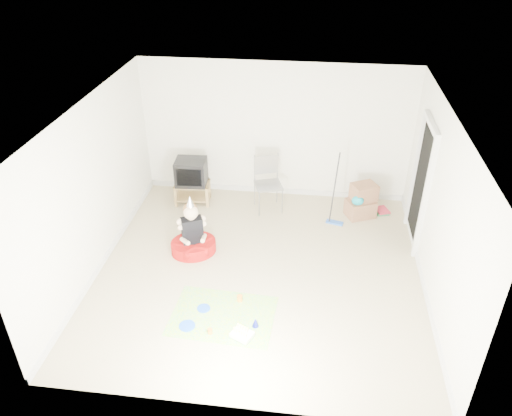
# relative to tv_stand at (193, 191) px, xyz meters

# --- Properties ---
(ground) EXTENTS (5.00, 5.00, 0.00)m
(ground) POSITION_rel_tv_stand_xyz_m (1.51, -1.93, -0.25)
(ground) COLOR #BEAF88
(ground) RESTS_ON ground
(doorway_recess) EXTENTS (0.02, 0.90, 2.05)m
(doorway_recess) POSITION_rel_tv_stand_xyz_m (3.99, -0.73, 0.78)
(doorway_recess) COLOR black
(doorway_recess) RESTS_ON ground
(tv_stand) EXTENTS (0.69, 0.47, 0.41)m
(tv_stand) POSITION_rel_tv_stand_xyz_m (0.00, 0.00, 0.00)
(tv_stand) COLOR olive
(tv_stand) RESTS_ON ground
(crt_tv) EXTENTS (0.58, 0.49, 0.48)m
(crt_tv) POSITION_rel_tv_stand_xyz_m (-0.00, 0.00, 0.40)
(crt_tv) COLOR black
(crt_tv) RESTS_ON tv_stand
(folding_chair) EXTENTS (0.59, 0.58, 1.04)m
(folding_chair) POSITION_rel_tv_stand_xyz_m (1.45, -0.07, 0.26)
(folding_chair) COLOR gray
(folding_chair) RESTS_ON ground
(cardboard_boxes) EXTENTS (0.60, 0.57, 0.62)m
(cardboard_boxes) POSITION_rel_tv_stand_xyz_m (3.16, -0.09, 0.05)
(cardboard_boxes) COLOR #8F6245
(cardboard_boxes) RESTS_ON ground
(floor_mop) EXTENTS (0.32, 0.40, 1.23)m
(floor_mop) POSITION_rel_tv_stand_xyz_m (2.69, -0.41, 0.01)
(floor_mop) COLOR blue
(floor_mop) RESTS_ON ground
(book_pile) EXTENTS (0.30, 0.34, 0.06)m
(book_pile) POSITION_rel_tv_stand_xyz_m (3.57, 0.08, -0.21)
(book_pile) COLOR #287945
(book_pile) RESTS_ON ground
(seated_woman) EXTENTS (0.97, 0.97, 1.06)m
(seated_woman) POSITION_rel_tv_stand_xyz_m (0.38, -1.56, -0.01)
(seated_woman) COLOR #AA120F
(seated_woman) RESTS_ON ground
(party_mat) EXTENTS (1.48, 1.11, 0.01)m
(party_mat) POSITION_rel_tv_stand_xyz_m (1.12, -2.99, -0.24)
(party_mat) COLOR #F23379
(party_mat) RESTS_ON ground
(birthday_cake) EXTENTS (0.34, 0.31, 0.14)m
(birthday_cake) POSITION_rel_tv_stand_xyz_m (1.45, -3.35, -0.21)
(birthday_cake) COLOR white
(birthday_cake) RESTS_ON party_mat
(blue_plate_near) EXTENTS (0.24, 0.24, 0.01)m
(blue_plate_near) POSITION_rel_tv_stand_xyz_m (0.83, -2.88, -0.23)
(blue_plate_near) COLOR blue
(blue_plate_near) RESTS_ON party_mat
(blue_plate_far) EXTENTS (0.28, 0.28, 0.01)m
(blue_plate_far) POSITION_rel_tv_stand_xyz_m (0.68, -3.25, -0.23)
(blue_plate_far) COLOR blue
(blue_plate_far) RESTS_ON party_mat
(orange_cup_near) EXTENTS (0.09, 0.09, 0.09)m
(orange_cup_near) POSITION_rel_tv_stand_xyz_m (1.31, -2.65, -0.19)
(orange_cup_near) COLOR orange
(orange_cup_near) RESTS_ON party_mat
(orange_cup_far) EXTENTS (0.07, 0.07, 0.07)m
(orange_cup_far) POSITION_rel_tv_stand_xyz_m (1.02, -3.34, -0.20)
(orange_cup_far) COLOR orange
(orange_cup_far) RESTS_ON party_mat
(blue_party_hat) EXTENTS (0.10, 0.10, 0.14)m
(blue_party_hat) POSITION_rel_tv_stand_xyz_m (1.60, -3.13, -0.17)
(blue_party_hat) COLOR #1A1EB7
(blue_party_hat) RESTS_ON party_mat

